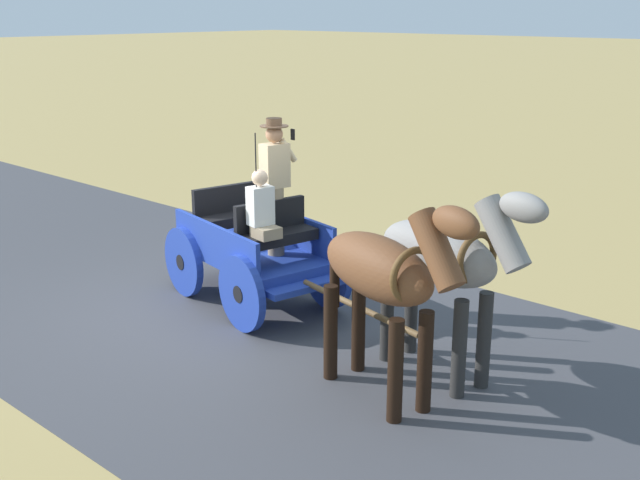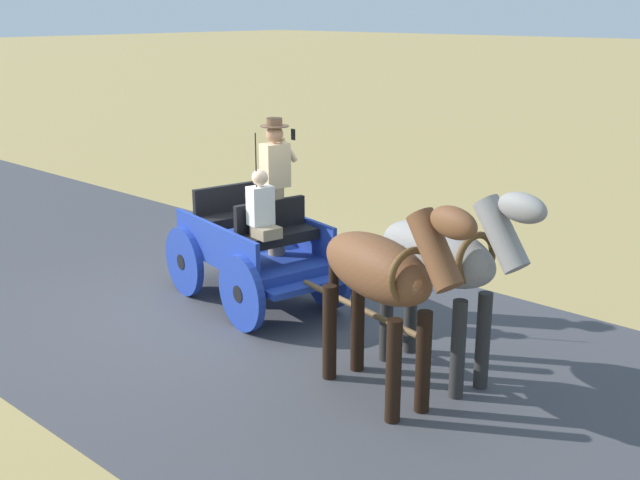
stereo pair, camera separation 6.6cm
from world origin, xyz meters
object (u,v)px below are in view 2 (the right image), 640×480
horse_off_side (383,275)px  traffic_cone (229,220)px  horse_drawn_carriage (257,245)px  horse_near_side (444,260)px

horse_off_side → traffic_cone: horse_off_side is taller
horse_drawn_carriage → traffic_cone: (-1.94, -2.83, -0.57)m
horse_drawn_carriage → horse_off_side: bearing=70.7°
horse_drawn_carriage → horse_off_side: size_ratio=2.04×
horse_near_side → traffic_cone: horse_near_side is taller
horse_drawn_carriage → horse_off_side: horse_drawn_carriage is taller
horse_off_side → traffic_cone: size_ratio=4.42×
horse_off_side → traffic_cone: 6.52m
horse_drawn_carriage → traffic_cone: size_ratio=9.01×
horse_near_side → horse_off_side: size_ratio=1.00×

